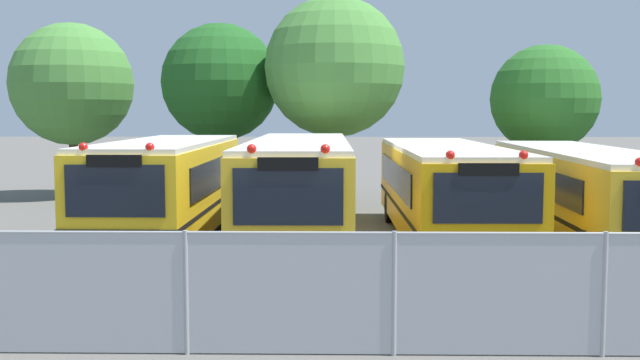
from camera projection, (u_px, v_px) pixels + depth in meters
ground_plane at (372, 242)px, 19.64m from camera, size 160.00×160.00×0.00m
school_bus_0 at (167, 187)px, 19.39m from camera, size 2.53×9.25×2.74m
school_bus_1 at (299, 186)px, 19.38m from camera, size 2.58×11.47×2.76m
school_bus_2 at (445, 188)px, 19.60m from camera, size 2.68×10.58×2.61m
school_bus_3 at (584, 191)px, 19.33m from camera, size 2.79×11.56×2.52m
tree_0 at (73, 83)px, 29.65m from camera, size 4.74×4.74×6.76m
tree_1 at (220, 82)px, 29.04m from camera, size 4.46×4.46×6.68m
tree_2 at (336, 65)px, 27.34m from camera, size 5.03×5.03×7.45m
tree_3 at (543, 97)px, 27.41m from camera, size 3.86×3.86×5.72m
chainlink_fence at (394, 291)px, 10.46m from camera, size 17.20×0.07×1.73m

